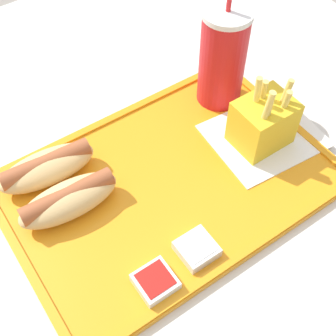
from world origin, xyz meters
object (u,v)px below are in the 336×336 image
(soda_cup, at_px, (223,57))
(sauce_cup_ketchup, at_px, (155,282))
(sauce_cup_mayo, at_px, (197,249))
(hot_dog_near, at_px, (68,199))
(fries_carton, at_px, (263,122))
(hot_dog_far, at_px, (47,167))

(soda_cup, relative_size, sauce_cup_ketchup, 4.28)
(sauce_cup_mayo, height_order, sauce_cup_ketchup, same)
(hot_dog_near, height_order, fries_carton, fries_carton)
(soda_cup, relative_size, hot_dog_near, 1.38)
(hot_dog_near, bearing_deg, fries_carton, -10.48)
(hot_dog_far, xyz_separation_m, sauce_cup_ketchup, (0.03, -0.22, -0.01))
(hot_dog_near, xyz_separation_m, fries_carton, (0.29, -0.05, 0.02))
(hot_dog_near, distance_m, fries_carton, 0.30)
(soda_cup, xyz_separation_m, hot_dog_near, (-0.30, -0.06, -0.06))
(hot_dog_near, height_order, sauce_cup_mayo, hot_dog_near)
(soda_cup, height_order, sauce_cup_mayo, soda_cup)
(soda_cup, height_order, fries_carton, soda_cup)
(hot_dog_far, distance_m, fries_carton, 0.32)
(sauce_cup_mayo, distance_m, sauce_cup_ketchup, 0.07)
(hot_dog_near, relative_size, sauce_cup_mayo, 3.11)
(hot_dog_near, bearing_deg, sauce_cup_ketchup, -77.90)
(soda_cup, distance_m, hot_dog_far, 0.31)
(hot_dog_far, distance_m, sauce_cup_ketchup, 0.23)
(soda_cup, distance_m, fries_carton, 0.12)
(fries_carton, xyz_separation_m, sauce_cup_ketchup, (-0.26, -0.10, -0.03))
(hot_dog_near, bearing_deg, soda_cup, 10.67)
(sauce_cup_ketchup, bearing_deg, soda_cup, 38.73)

